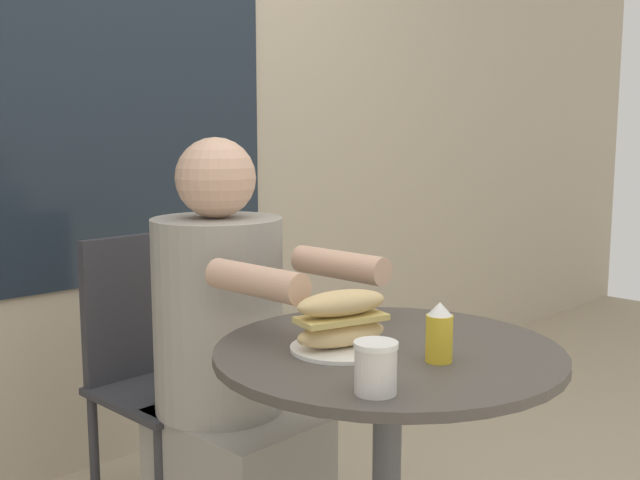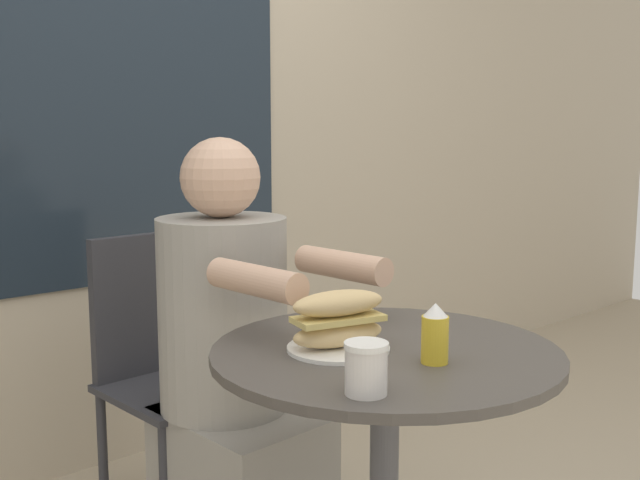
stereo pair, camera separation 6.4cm
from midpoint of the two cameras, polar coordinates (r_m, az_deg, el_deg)
name	(u,v)px [view 2 (the right image)]	position (r m, az deg, el deg)	size (l,w,h in m)	color
storefront_wall	(74,61)	(2.65, -17.59, 12.88)	(8.00, 0.09, 2.80)	#B7A88E
cafe_table	(385,441)	(1.60, 6.11, -14.97)	(0.71, 0.71, 0.73)	#47423D
diner_chair	(163,354)	(2.26, -11.10, -8.56)	(0.40, 0.40, 0.87)	#333338
seated_diner	(233,390)	(1.99, -5.74, -11.35)	(0.35, 0.61, 1.16)	gray
sandwich_on_plate	(338,324)	(1.50, 2.63, -6.39)	(0.21, 0.21, 0.12)	white
drink_cup	(366,368)	(1.27, 4.99, -9.70)	(0.08, 0.08, 0.09)	silver
condiment_bottle	(434,334)	(1.44, 9.96, -7.10)	(0.05, 0.05, 0.12)	gold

